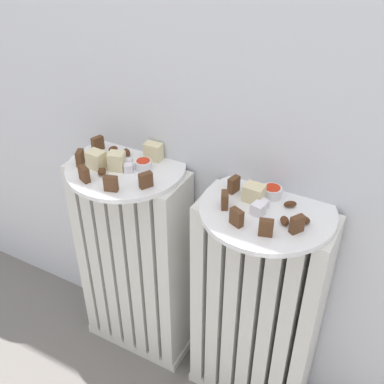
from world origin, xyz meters
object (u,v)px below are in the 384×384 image
plate_left (126,167)px  plate_right (267,210)px  radiator_right (256,313)px  jam_bowl_left (143,164)px  fork (110,162)px  jam_bowl_right (272,191)px  radiator_left (135,265)px

plate_left → plate_right: bearing=0.0°
radiator_right → jam_bowl_left: jam_bowl_left is taller
plate_left → fork: fork is taller
jam_bowl_right → fork: jam_bowl_right is taller
radiator_right → plate_left: 0.51m
radiator_left → jam_bowl_right: size_ratio=14.75×
radiator_right → plate_left: size_ratio=2.13×
plate_right → jam_bowl_right: jam_bowl_right is taller
plate_left → jam_bowl_right: 0.38m
radiator_left → jam_bowl_left: size_ratio=15.70×
plate_right → radiator_right: bearing=45.0°
radiator_left → radiator_right: same height
plate_left → jam_bowl_right: bearing=7.0°
radiator_left → jam_bowl_right: 0.52m
radiator_left → jam_bowl_right: jam_bowl_right is taller
radiator_right → fork: size_ratio=6.82×
plate_left → plate_right: 0.38m
radiator_left → radiator_right: size_ratio=1.00×
plate_right → jam_bowl_right: size_ratio=6.92×
radiator_left → plate_left: size_ratio=2.13×
jam_bowl_left → jam_bowl_right: size_ratio=0.94×
jam_bowl_right → fork: size_ratio=0.46×
plate_left → radiator_left: bearing=135.0°
plate_right → jam_bowl_right: 0.05m
fork → jam_bowl_right: bearing=7.1°
jam_bowl_left → fork: 0.09m
fork → plate_right: bearing=0.8°
plate_right → jam_bowl_left: size_ratio=7.37×
jam_bowl_left → fork: size_ratio=0.43×
radiator_right → fork: bearing=-179.2°
plate_left → plate_right: (0.38, 0.00, 0.00)m
radiator_right → plate_right: plate_right is taller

